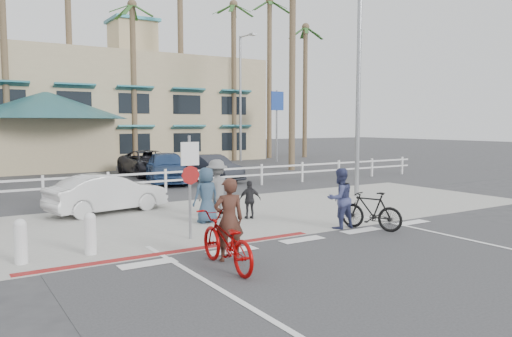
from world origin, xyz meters
TOP-DOWN VIEW (x-y plane):
  - ground at (0.00, 0.00)m, footprint 140.00×140.00m
  - bike_path at (0.00, -2.00)m, footprint 12.00×16.00m
  - sidewalk_plaza at (0.00, 4.50)m, footprint 22.00×7.00m
  - cross_street at (0.00, 8.50)m, footprint 40.00×5.00m
  - parking_lot at (0.00, 18.00)m, footprint 50.00×16.00m
  - curb_red at (-3.00, 1.20)m, footprint 7.00×0.25m
  - rail_fence at (0.50, 10.50)m, footprint 29.40×0.16m
  - building at (2.00, 31.00)m, footprint 28.00×16.00m
  - sign_post at (-2.30, 2.20)m, footprint 0.50×0.10m
  - bollard_0 at (-4.80, 2.00)m, footprint 0.26×0.26m
  - bollard_1 at (-6.20, 2.00)m, footprint 0.26×0.26m
  - streetlight_0 at (6.50, 5.50)m, footprint 0.60×2.00m
  - streetlight_1 at (12.00, 24.00)m, footprint 0.60×2.00m
  - info_sign at (14.00, 22.00)m, footprint 1.20×0.16m
  - palm_3 at (-4.00, 25.00)m, footprint 4.00×4.00m
  - palm_4 at (0.00, 26.00)m, footprint 4.00×4.00m
  - palm_5 at (4.00, 25.00)m, footprint 4.00×4.00m
  - palm_6 at (8.00, 26.00)m, footprint 4.00×4.00m
  - palm_7 at (12.00, 25.00)m, footprint 4.00×4.00m
  - palm_8 at (16.00, 26.00)m, footprint 4.00×4.00m
  - palm_9 at (19.00, 25.00)m, footprint 4.00×4.00m
  - palm_11 at (11.00, 16.00)m, footprint 4.00×4.00m
  - bike_red at (-2.79, -0.53)m, footprint 0.85×2.19m
  - rider_red at (-2.46, -0.07)m, footprint 0.73×0.57m
  - bike_black at (2.34, 0.59)m, footprint 1.15×1.80m
  - rider_black at (1.74, 1.17)m, footprint 0.83×0.65m
  - pedestrian_a at (-0.45, 4.28)m, footprint 1.17×0.68m
  - pedestrian_child at (0.35, 3.66)m, footprint 0.74×0.45m
  - pedestrian_b at (-1.04, 3.83)m, footprint 0.85×0.60m
  - car_white_sedan at (-3.00, 7.07)m, footprint 4.02×2.11m
  - lot_car_2 at (1.77, 13.71)m, footprint 2.99×4.89m
  - lot_car_3 at (3.96, 13.27)m, footprint 1.90×4.17m
  - lot_car_5 at (2.24, 17.52)m, footprint 2.39×5.07m

SIDE VIEW (x-z plane):
  - ground at x=0.00m, z-range 0.00..0.00m
  - parking_lot at x=0.00m, z-range 0.00..0.01m
  - bike_path at x=0.00m, z-range 0.00..0.01m
  - cross_street at x=0.00m, z-range 0.00..0.01m
  - sidewalk_plaza at x=0.00m, z-range 0.00..0.01m
  - curb_red at x=-3.00m, z-range 0.00..0.02m
  - bollard_0 at x=-4.80m, z-range 0.00..0.95m
  - bollard_1 at x=-6.20m, z-range 0.00..0.95m
  - rail_fence at x=0.50m, z-range 0.00..1.00m
  - bike_black at x=2.34m, z-range 0.00..1.05m
  - bike_red at x=-2.79m, z-range 0.00..1.13m
  - pedestrian_child at x=0.35m, z-range 0.00..1.18m
  - car_white_sedan at x=-3.00m, z-range 0.00..1.26m
  - lot_car_3 at x=3.96m, z-range 0.00..1.33m
  - lot_car_5 at x=2.24m, z-range 0.00..1.40m
  - lot_car_2 at x=1.77m, z-range 0.00..1.56m
  - pedestrian_b at x=-1.04m, z-range 0.00..1.63m
  - rider_black at x=1.74m, z-range 0.00..1.68m
  - rider_red at x=-2.46m, z-range 0.00..1.77m
  - pedestrian_a at x=-0.45m, z-range 0.00..1.81m
  - sign_post at x=-2.30m, z-range 0.00..2.90m
  - info_sign at x=14.00m, z-range 0.00..5.60m
  - streetlight_0 at x=6.50m, z-range 0.00..9.00m
  - streetlight_1 at x=12.00m, z-range 0.00..9.50m
  - building at x=2.00m, z-range 0.00..11.30m
  - palm_5 at x=4.00m, z-range 0.00..13.00m
  - palm_9 at x=19.00m, z-range 0.00..13.00m
  - palm_3 at x=-4.00m, z-range 0.00..14.00m
  - palm_7 at x=12.00m, z-range 0.00..14.00m
  - palm_11 at x=11.00m, z-range 0.00..14.00m
  - palm_4 at x=0.00m, z-range 0.00..15.00m
  - palm_8 at x=16.00m, z-range 0.00..15.00m
  - palm_6 at x=8.00m, z-range 0.00..17.00m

